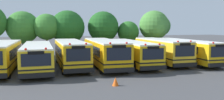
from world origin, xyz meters
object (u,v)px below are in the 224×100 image
at_px(school_bus_6, 184,50).
at_px(tree_5, 129,32).
at_px(school_bus_5, 161,50).
at_px(tree_3, 69,28).
at_px(tree_2, 46,27).
at_px(traffic_cone, 115,81).
at_px(school_bus_2, 71,53).
at_px(tree_1, 22,27).
at_px(school_bus_3, 104,52).
at_px(tree_6, 153,26).
at_px(school_bus_4, 131,51).
at_px(school_bus_0, 1,55).
at_px(tree_7, 161,26).
at_px(school_bus_1, 37,55).
at_px(tree_4, 103,27).

relative_size(school_bus_6, tree_5, 2.40).
relative_size(school_bus_5, school_bus_6, 0.82).
distance_m(school_bus_6, tree_3, 15.76).
height_order(tree_2, traffic_cone, tree_2).
relative_size(school_bus_2, school_bus_5, 1.06).
xyz_separation_m(school_bus_5, tree_2, (-12.16, 9.19, 2.57)).
bearing_deg(school_bus_6, tree_2, -29.65).
distance_m(school_bus_5, tree_1, 18.59).
height_order(school_bus_3, tree_6, tree_6).
relative_size(school_bus_2, school_bus_4, 0.90).
bearing_deg(tree_6, traffic_cone, -123.61).
bearing_deg(tree_6, school_bus_0, -155.82).
distance_m(school_bus_3, school_bus_4, 3.11).
distance_m(tree_7, traffic_cone, 24.29).
height_order(school_bus_0, tree_5, tree_5).
bearing_deg(traffic_cone, tree_7, 54.54).
distance_m(tree_2, tree_6, 15.50).
bearing_deg(school_bus_0, school_bus_4, -177.81).
xyz_separation_m(school_bus_3, tree_1, (-8.77, 10.35, 2.52)).
bearing_deg(school_bus_0, tree_2, -113.31).
relative_size(school_bus_1, tree_7, 1.93).
xyz_separation_m(school_bus_3, tree_2, (-5.62, 9.29, 2.56)).
height_order(school_bus_3, school_bus_6, school_bus_3).
bearing_deg(tree_6, school_bus_3, -138.39).
height_order(tree_3, tree_6, tree_6).
xyz_separation_m(school_bus_5, tree_4, (-4.11, 9.92, 2.55)).
relative_size(tree_5, tree_6, 0.75).
height_order(school_bus_3, traffic_cone, school_bus_3).
xyz_separation_m(school_bus_2, tree_1, (-5.37, 9.98, 2.55)).
relative_size(tree_2, tree_5, 1.19).
bearing_deg(school_bus_4, school_bus_2, 1.16).
bearing_deg(school_bus_1, tree_5, -144.33).
height_order(school_bus_1, tree_7, tree_7).
height_order(school_bus_0, tree_2, tree_2).
distance_m(tree_4, traffic_cone, 18.74).
bearing_deg(school_bus_5, tree_5, -86.83).
bearing_deg(school_bus_2, tree_3, -96.26).
relative_size(tree_1, tree_6, 0.95).
bearing_deg(tree_2, school_bus_0, -113.67).
distance_m(school_bus_2, tree_1, 11.62).
bearing_deg(tree_2, traffic_cone, -75.82).
xyz_separation_m(school_bus_4, tree_5, (3.08, 9.01, 1.91)).
relative_size(tree_6, traffic_cone, 11.01).
bearing_deg(school_bus_3, school_bus_2, -4.81).
height_order(school_bus_4, tree_2, tree_2).
height_order(tree_1, tree_6, tree_6).
distance_m(school_bus_3, tree_4, 10.62).
distance_m(school_bus_2, school_bus_6, 13.05).
bearing_deg(school_bus_0, tree_5, -148.94).
xyz_separation_m(tree_5, tree_6, (3.71, -0.63, 0.90)).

